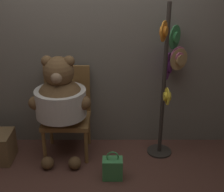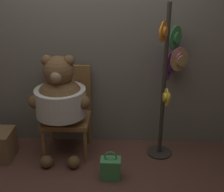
# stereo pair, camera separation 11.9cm
# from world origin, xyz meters

# --- Properties ---
(ground_plane) EXTENTS (14.00, 14.00, 0.00)m
(ground_plane) POSITION_xyz_m (0.00, 0.00, 0.00)
(ground_plane) COLOR brown
(wall_back) EXTENTS (8.00, 0.10, 2.60)m
(wall_back) POSITION_xyz_m (0.00, 0.62, 1.30)
(wall_back) COLOR slate
(wall_back) RESTS_ON ground_plane
(chair) EXTENTS (0.51, 0.45, 0.99)m
(chair) POSITION_xyz_m (-0.25, 0.38, 0.52)
(chair) COLOR olive
(chair) RESTS_ON ground_plane
(teddy_bear) EXTENTS (0.65, 0.58, 1.18)m
(teddy_bear) POSITION_xyz_m (-0.28, 0.22, 0.70)
(teddy_bear) COLOR brown
(teddy_bear) RESTS_ON ground_plane
(hat_display_rack) EXTENTS (0.40, 0.55, 1.69)m
(hat_display_rack) POSITION_xyz_m (0.86, 0.35, 0.93)
(hat_display_rack) COLOR #332D28
(hat_display_rack) RESTS_ON ground_plane
(handbag_on_ground) EXTENTS (0.20, 0.14, 0.31)m
(handbag_on_ground) POSITION_xyz_m (0.27, -0.17, 0.12)
(handbag_on_ground) COLOR #479E56
(handbag_on_ground) RESTS_ON ground_plane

